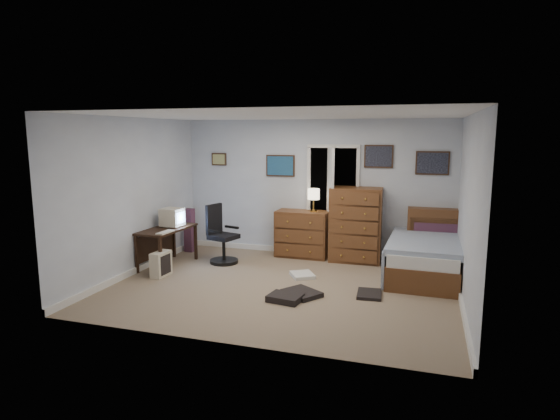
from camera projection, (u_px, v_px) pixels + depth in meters
The scene contains 15 objects.
floor at pixel (283, 287), 6.94m from camera, with size 5.00×4.00×0.02m, color gray.
computer_desk at pixel (163, 236), 7.98m from camera, with size 0.59×1.17×0.66m.
crt_monitor at pixel (172, 217), 8.03m from camera, with size 0.36×0.34×0.32m.
keyboard at pixel (165, 232), 7.54m from camera, with size 0.13×0.35×0.02m, color beige.
pc_tower at pixel (161, 264), 7.42m from camera, with size 0.20×0.38×0.40m.
office_chair at pixel (221, 240), 8.18m from camera, with size 0.61×0.61×1.03m.
media_stack at pixel (190, 230), 8.95m from camera, with size 0.17×0.17×0.83m, color maroon.
low_dresser at pixel (303, 234), 8.59m from camera, with size 0.96×0.48×0.85m, color brown.
table_lamp at pixel (314, 195), 8.41m from camera, with size 0.22×0.22×0.41m.
doorway at pixel (335, 200), 8.81m from camera, with size 0.96×1.12×2.05m.
tall_dresser at pixel (356, 225), 8.24m from camera, with size 0.89×0.53×1.31m, color brown.
headboard_bookcase at pixel (440, 236), 7.95m from camera, with size 1.11×0.32×0.99m.
bed at pixel (424, 256), 7.44m from camera, with size 1.16×2.08×0.67m.
wall_posters at pixel (345, 162), 8.35m from camera, with size 4.38×0.04×0.60m.
floor_clutter at pixel (308, 291), 6.63m from camera, with size 1.54×1.58×0.09m.
Camera 1 is at (1.95, -6.37, 2.25)m, focal length 30.00 mm.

